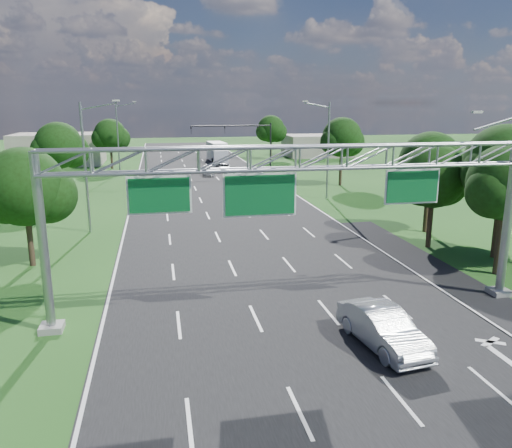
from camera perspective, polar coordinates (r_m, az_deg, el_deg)
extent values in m
plane|color=#1A4414|center=(41.58, -2.51, -0.14)|extent=(220.00, 220.00, 0.00)
cube|color=black|center=(41.58, -2.51, -0.14)|extent=(18.00, 180.00, 0.02)
cube|color=black|center=(30.56, 21.79, -6.30)|extent=(3.00, 30.00, 0.02)
cube|color=gray|center=(29.71, 26.02, -6.98)|extent=(1.00, 1.00, 0.30)
cylinder|color=gray|center=(28.68, 26.81, 0.26)|extent=(0.44, 0.44, 8.00)
cube|color=gray|center=(24.53, -22.30, -10.90)|extent=(1.00, 1.00, 0.30)
cylinder|color=gray|center=(23.27, -23.15, -2.21)|extent=(0.40, 0.40, 8.00)
cylinder|color=gray|center=(27.34, 25.93, 10.40)|extent=(2.54, 0.12, 0.79)
cube|color=beige|center=(26.63, 23.93, 11.62)|extent=(0.50, 0.22, 0.12)
cube|color=white|center=(22.26, -10.97, 3.27)|extent=(2.80, 0.05, 1.70)
cube|color=#0B5928|center=(22.20, -10.97, 3.24)|extent=(2.62, 0.05, 1.52)
cube|color=white|center=(22.74, 0.47, 3.35)|extent=(3.40, 0.05, 2.00)
cube|color=#0B5928|center=(22.68, 0.50, 3.33)|extent=(3.22, 0.05, 1.82)
cube|color=white|center=(25.29, 17.40, 4.12)|extent=(2.80, 0.05, 1.70)
cube|color=#0B5928|center=(25.24, 17.46, 4.10)|extent=(2.62, 0.05, 1.52)
cylinder|color=black|center=(77.11, 1.67, 8.89)|extent=(0.24, 0.24, 7.00)
cylinder|color=black|center=(75.81, -2.83, 11.15)|extent=(12.00, 0.18, 0.18)
imported|color=black|center=(75.20, -7.43, 10.61)|extent=(0.18, 0.22, 1.10)
imported|color=black|center=(75.70, -3.58, 10.72)|extent=(0.18, 0.22, 1.10)
imported|color=black|center=(76.52, 0.20, 10.77)|extent=(0.18, 0.22, 1.10)
cylinder|color=gray|center=(40.61, -18.93, 5.98)|extent=(0.20, 0.20, 10.00)
cylinder|color=gray|center=(40.16, -17.58, 12.74)|extent=(2.78, 0.12, 0.60)
cube|color=beige|center=(40.04, -15.72, 13.43)|extent=(0.55, 0.22, 0.12)
cylinder|color=gray|center=(75.30, -15.51, 9.44)|extent=(0.20, 0.20, 10.00)
cylinder|color=gray|center=(75.05, -14.73, 13.07)|extent=(2.78, 0.12, 0.60)
cube|color=beige|center=(74.99, -13.73, 13.43)|extent=(0.55, 0.22, 0.12)
cylinder|color=gray|center=(53.14, 8.23, 8.22)|extent=(0.20, 0.20, 10.00)
cylinder|color=gray|center=(52.50, 7.04, 13.33)|extent=(2.78, 0.12, 0.60)
cube|color=beige|center=(52.11, 5.65, 13.81)|extent=(0.55, 0.22, 0.12)
cylinder|color=#2D2116|center=(32.66, 26.02, -2.02)|extent=(0.36, 0.36, 3.74)
sphere|color=black|center=(31.96, 26.70, 4.26)|extent=(4.40, 4.40, 4.40)
sphere|color=black|center=(31.19, 25.50, 3.37)|extent=(3.08, 3.08, 3.08)
cylinder|color=#2D2116|center=(36.11, 25.78, -0.24)|extent=(0.36, 0.36, 4.18)
sphere|color=black|center=(35.45, 26.46, 6.19)|extent=(5.00, 5.00, 5.00)
sphere|color=black|center=(34.59, 25.18, 5.33)|extent=(3.50, 3.50, 3.50)
cylinder|color=#2D2116|center=(36.98, 19.23, -0.03)|extent=(0.36, 0.36, 3.30)
sphere|color=black|center=(36.37, 19.65, 5.20)|extent=(4.40, 4.40, 4.40)
sphere|color=black|center=(37.35, 20.73, 4.46)|extent=(3.30, 3.30, 3.30)
sphere|color=black|center=(35.68, 18.46, 4.42)|extent=(3.08, 3.08, 3.08)
cylinder|color=#2D2116|center=(41.32, 18.89, 1.53)|extent=(0.36, 0.36, 3.52)
sphere|color=black|center=(40.75, 19.29, 6.60)|extent=(4.80, 4.80, 4.80)
sphere|color=black|center=(41.78, 20.38, 5.83)|extent=(3.60, 3.60, 3.60)
sphere|color=black|center=(40.02, 18.10, 5.88)|extent=(3.36, 3.36, 3.36)
cylinder|color=#2D2116|center=(33.97, -24.38, -1.86)|extent=(0.36, 0.36, 3.08)
sphere|color=black|center=(33.29, -24.96, 3.89)|extent=(4.80, 4.80, 4.80)
sphere|color=black|center=(33.50, -22.71, 3.12)|extent=(3.60, 3.60, 3.60)
sphere|color=black|center=(33.35, -26.79, 2.88)|extent=(3.36, 3.36, 3.36)
cylinder|color=#2D2116|center=(56.42, -21.28, 4.54)|extent=(0.36, 0.36, 3.74)
sphere|color=black|center=(56.00, -21.62, 8.36)|extent=(4.80, 4.80, 4.80)
sphere|color=black|center=(56.24, -20.29, 7.88)|extent=(3.60, 3.60, 3.60)
sphere|color=black|center=(55.95, -22.73, 7.77)|extent=(3.36, 3.36, 3.36)
cylinder|color=#2D2116|center=(80.67, -16.18, 7.25)|extent=(0.36, 0.36, 3.30)
sphere|color=black|center=(80.38, -16.35, 9.78)|extent=(4.80, 4.80, 4.80)
sphere|color=black|center=(80.72, -15.44, 9.43)|extent=(3.60, 3.60, 3.60)
sphere|color=black|center=(80.21, -17.12, 9.38)|extent=(3.36, 3.36, 3.36)
cylinder|color=#2D2116|center=(62.48, 9.64, 6.18)|extent=(0.36, 0.36, 3.96)
sphere|color=black|center=(62.10, 9.79, 9.75)|extent=(4.80, 4.80, 4.80)
sphere|color=black|center=(62.95, 10.67, 9.21)|extent=(3.60, 3.60, 3.60)
sphere|color=black|center=(61.48, 8.92, 9.29)|extent=(3.36, 3.36, 3.36)
cylinder|color=#2D2116|center=(90.55, 1.70, 8.50)|extent=(0.36, 0.36, 3.52)
sphere|color=black|center=(90.29, 1.71, 10.82)|extent=(4.80, 4.80, 4.80)
sphere|color=black|center=(90.98, 2.40, 10.46)|extent=(3.60, 3.60, 3.60)
sphere|color=black|center=(89.79, 1.07, 10.50)|extent=(3.36, 3.36, 3.36)
cube|color=gray|center=(89.69, -21.58, 7.98)|extent=(14.00, 10.00, 5.00)
cube|color=gray|center=(97.03, 7.01, 8.89)|extent=(12.00, 9.00, 4.00)
imported|color=#B4BAC1|center=(21.82, 14.31, -11.44)|extent=(2.41, 5.17, 1.64)
imported|color=#BDBDBD|center=(70.88, -5.44, 6.05)|extent=(2.13, 4.23, 1.18)
imported|color=black|center=(74.60, -3.71, 6.48)|extent=(2.13, 4.45, 1.22)
imported|color=black|center=(62.31, -12.89, 4.79)|extent=(1.70, 3.97, 1.34)
imported|color=white|center=(66.27, -2.45, 5.65)|extent=(1.47, 4.20, 1.38)
cube|color=white|center=(88.11, -4.51, 8.30)|extent=(3.04, 6.47, 3.14)
cube|color=silver|center=(83.82, -4.15, 7.63)|extent=(2.59, 2.50, 2.30)
cylinder|color=black|center=(83.97, -4.94, 7.20)|extent=(0.37, 1.05, 1.05)
cylinder|color=black|center=(84.24, -3.37, 7.25)|extent=(0.37, 1.05, 1.05)
cylinder|color=black|center=(90.17, -5.38, 7.63)|extent=(0.37, 1.05, 1.05)
cylinder|color=black|center=(90.43, -3.92, 7.68)|extent=(0.37, 1.05, 1.05)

